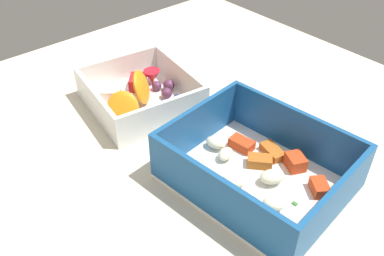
% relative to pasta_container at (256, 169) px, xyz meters
% --- Properties ---
extents(table_surface, '(0.80, 0.80, 0.02)m').
position_rel_pasta_container_xyz_m(table_surface, '(-0.10, -0.02, -0.03)').
color(table_surface, beige).
rests_on(table_surface, ground).
extents(pasta_container, '(0.21, 0.18, 0.07)m').
position_rel_pasta_container_xyz_m(pasta_container, '(0.00, 0.00, 0.00)').
color(pasta_container, white).
rests_on(pasta_container, table_surface).
extents(fruit_bowl, '(0.17, 0.17, 0.06)m').
position_rel_pasta_container_xyz_m(fruit_bowl, '(-0.22, -0.01, -0.00)').
color(fruit_bowl, white).
rests_on(fruit_bowl, table_surface).
extents(candy_bar, '(0.07, 0.04, 0.01)m').
position_rel_pasta_container_xyz_m(candy_bar, '(-0.09, 0.11, -0.02)').
color(candy_bar, '#51197A').
rests_on(candy_bar, table_surface).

